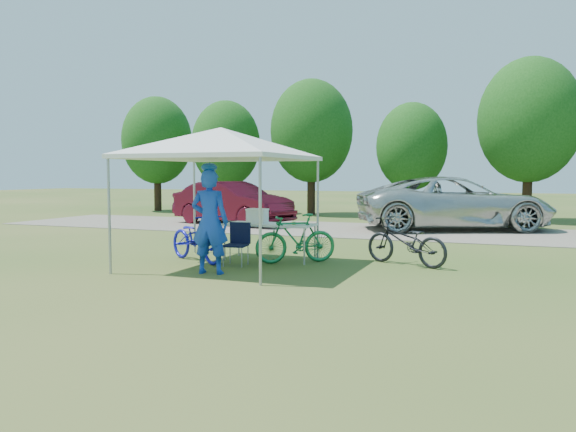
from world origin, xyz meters
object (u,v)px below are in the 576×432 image
at_px(folding_chair, 238,240).
at_px(cooler, 257,216).
at_px(bike_blue, 197,238).
at_px(bike_dark, 405,241).
at_px(folding_table, 270,226).
at_px(sedan, 232,203).
at_px(bike_green, 296,238).
at_px(minivan, 454,203).
at_px(cyclist, 210,222).

distance_m(folding_chair, cooler, 0.91).
xyz_separation_m(folding_chair, cooler, (0.07, 0.79, 0.44)).
bearing_deg(bike_blue, bike_dark, -47.15).
relative_size(bike_blue, bike_dark, 1.02).
xyz_separation_m(folding_table, cooler, (-0.29, -0.00, 0.20)).
xyz_separation_m(folding_chair, bike_blue, (-0.99, 0.07, -0.01)).
bearing_deg(folding_chair, sedan, 110.91).
xyz_separation_m(cooler, bike_green, (0.93, -0.16, -0.43)).
height_order(cooler, sedan, sedan).
bearing_deg(folding_table, folding_chair, -114.30).
bearing_deg(cooler, minivan, 67.46).
height_order(folding_chair, bike_blue, bike_blue).
bearing_deg(folding_table, cooler, -180.00).
xyz_separation_m(folding_table, minivan, (3.09, 8.13, 0.15)).
height_order(folding_table, bike_dark, bike_dark).
height_order(bike_blue, bike_green, bike_green).
relative_size(folding_table, folding_chair, 2.23).
bearing_deg(bike_dark, cyclist, -31.60).
relative_size(minivan, sedan, 1.32).
bearing_deg(sedan, minivan, -67.04).
bearing_deg(cooler, cyclist, -92.95).
distance_m(folding_chair, bike_green, 1.19).
xyz_separation_m(bike_green, minivan, (2.44, 8.29, 0.38)).
bearing_deg(bike_green, minivan, 127.36).
bearing_deg(sedan, folding_chair, -135.91).
height_order(bike_green, minivan, minivan).
distance_m(minivan, sedan, 7.70).
height_order(cyclist, bike_green, cyclist).
relative_size(folding_chair, bike_dark, 0.47).
bearing_deg(minivan, folding_chair, 135.93).
relative_size(cyclist, bike_dark, 1.05).
distance_m(bike_dark, minivan, 7.79).
relative_size(cyclist, sedan, 0.41).
distance_m(cyclist, bike_blue, 1.58).
bearing_deg(bike_dark, bike_green, -53.44).
xyz_separation_m(bike_blue, bike_green, (1.99, 0.56, 0.02)).
distance_m(folding_table, bike_green, 0.70).
bearing_deg(bike_blue, minivan, 1.63).
bearing_deg(cooler, bike_dark, 6.62).
relative_size(folding_chair, bike_green, 0.50).
height_order(folding_table, folding_chair, folding_chair).
distance_m(cooler, bike_dark, 3.13).
height_order(folding_chair, cooler, cooler).
bearing_deg(folding_table, sedan, 122.07).
distance_m(cooler, bike_blue, 1.36).
bearing_deg(bike_blue, folding_table, -33.64).
height_order(cooler, minivan, minivan).
xyz_separation_m(folding_chair, bike_dark, (3.15, 1.15, -0.02)).
relative_size(cooler, bike_dark, 0.23).
distance_m(folding_table, cooler, 0.35).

